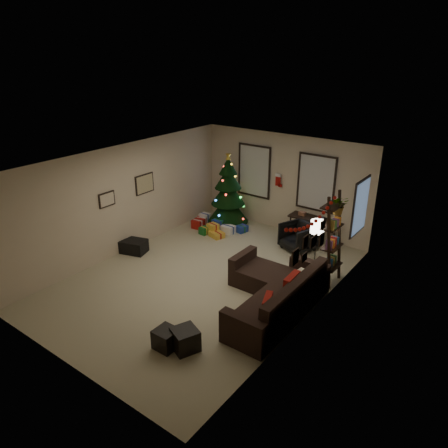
{
  "coord_description": "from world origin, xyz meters",
  "views": [
    {
      "loc": [
        5.32,
        -6.46,
        4.84
      ],
      "look_at": [
        0.1,
        0.6,
        1.15
      ],
      "focal_mm": 34.21,
      "sensor_mm": 36.0,
      "label": 1
    }
  ],
  "objects_px": {
    "christmas_tree": "(228,195)",
    "desk": "(313,221)",
    "sofa": "(276,295)",
    "desk_chair": "(298,237)",
    "bookshelf": "(333,241)"
  },
  "relations": [
    {
      "from": "christmas_tree",
      "to": "desk_chair",
      "type": "bearing_deg",
      "value": -6.61
    },
    {
      "from": "bookshelf",
      "to": "desk",
      "type": "bearing_deg",
      "value": 126.5
    },
    {
      "from": "desk",
      "to": "bookshelf",
      "type": "bearing_deg",
      "value": -53.5
    },
    {
      "from": "christmas_tree",
      "to": "sofa",
      "type": "bearing_deg",
      "value": -41.55
    },
    {
      "from": "bookshelf",
      "to": "christmas_tree",
      "type": "bearing_deg",
      "value": 160.54
    },
    {
      "from": "sofa",
      "to": "bookshelf",
      "type": "distance_m",
      "value": 1.79
    },
    {
      "from": "sofa",
      "to": "desk",
      "type": "relative_size",
      "value": 2.17
    },
    {
      "from": "christmas_tree",
      "to": "desk",
      "type": "height_order",
      "value": "christmas_tree"
    },
    {
      "from": "christmas_tree",
      "to": "desk",
      "type": "xyz_separation_m",
      "value": [
        2.47,
        0.37,
        -0.3
      ]
    },
    {
      "from": "sofa",
      "to": "bookshelf",
      "type": "height_order",
      "value": "bookshelf"
    },
    {
      "from": "christmas_tree",
      "to": "desk_chair",
      "type": "xyz_separation_m",
      "value": [
        2.4,
        -0.28,
        -0.55
      ]
    },
    {
      "from": "desk_chair",
      "to": "bookshelf",
      "type": "distance_m",
      "value": 1.79
    },
    {
      "from": "desk_chair",
      "to": "bookshelf",
      "type": "bearing_deg",
      "value": -16.58
    },
    {
      "from": "christmas_tree",
      "to": "bookshelf",
      "type": "xyz_separation_m",
      "value": [
        3.72,
        -1.31,
        0.09
      ]
    },
    {
      "from": "sofa",
      "to": "desk_chair",
      "type": "distance_m",
      "value": 2.75
    }
  ]
}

